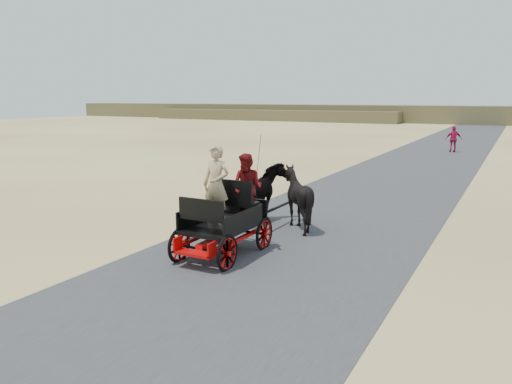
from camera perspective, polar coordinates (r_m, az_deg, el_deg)
The scene contains 10 objects.
ground at distance 13.14m, azimuth 5.86°, elevation -5.05°, with size 140.00×140.00×0.00m, color tan.
road at distance 13.13m, azimuth 5.86°, elevation -5.03°, with size 6.00×140.00×0.01m, color #38383A.
ridge_far at distance 73.92m, azimuth 24.54°, elevation 8.00°, with size 140.00×6.00×2.40m, color brown.
ridge_near at distance 77.94m, azimuth 1.51°, elevation 8.76°, with size 40.00×4.00×1.60m, color brown.
carriage at distance 11.52m, azimuth -3.75°, elevation -5.43°, with size 1.30×2.40×0.72m, color black, non-canonical shape.
horse_left at distance 14.21m, azimuth 0.69°, elevation -0.26°, with size 0.91×2.01×1.70m, color black.
horse_right at distance 13.75m, azimuth 4.76°, elevation -0.67°, with size 1.37×1.54×1.70m, color black.
driver_man at distance 11.38m, azimuth -4.55°, elevation 0.87°, with size 0.66×0.43×1.80m, color tan.
passenger_woman at distance 11.61m, azimuth -1.01°, elevation 0.55°, with size 0.77×0.60×1.58m, color #660C0F.
pedestrian at distance 35.31m, azimuth 21.65°, elevation 5.64°, with size 1.01×0.42×1.73m, color #AF1441.
Camera 1 is at (4.71, -11.73, 3.58)m, focal length 35.00 mm.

